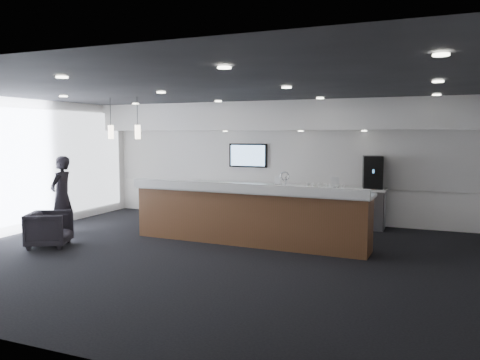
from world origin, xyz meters
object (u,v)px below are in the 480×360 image
at_px(service_counter, 248,215).
at_px(armchair, 49,229).
at_px(coffee_machine, 373,172).
at_px(lounge_guest, 62,195).

relative_size(service_counter, armchair, 6.46).
height_order(service_counter, coffee_machine, coffee_machine).
bearing_deg(lounge_guest, service_counter, 89.90).
xyz_separation_m(service_counter, lounge_guest, (-4.17, -0.67, 0.29)).
relative_size(armchair, lounge_guest, 0.44).
relative_size(coffee_machine, armchair, 0.99).
bearing_deg(armchair, coffee_machine, -79.59).
bearing_deg(armchair, lounge_guest, 5.49).
distance_m(service_counter, coffee_machine, 3.37).
bearing_deg(coffee_machine, armchair, -154.08).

